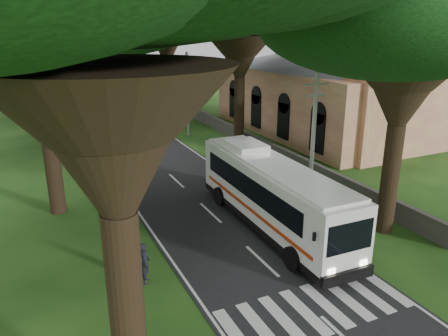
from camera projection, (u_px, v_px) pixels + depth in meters
The scene contains 17 objects.
ground at pixel (285, 283), 18.64m from camera, with size 140.00×140.00×0.00m, color #1A3F12.
road at pixel (137, 144), 40.08m from camera, with size 8.00×120.00×0.04m, color black.
crosswalk at pixel (313, 310), 16.92m from camera, with size 8.00×3.00×0.01m, color silver.
property_wall at pixel (229, 130), 42.68m from camera, with size 0.35×50.00×1.20m, color #383533.
church at pixel (322, 83), 42.79m from camera, with size 14.00×24.00×11.60m.
pole_near at pixel (313, 142), 24.69m from camera, with size 1.60×0.24×8.00m.
pole_mid at pixel (188, 93), 41.84m from camera, with size 1.60×0.24×8.00m.
pole_far at pixel (135, 72), 59.00m from camera, with size 1.60×0.24×8.00m.
tree_l_mida at pixel (31, 0), 22.00m from camera, with size 16.40×16.40×15.22m.
tree_l_midb at pixel (29, 17), 37.84m from camera, with size 14.00×14.00×14.14m.
tree_l_far at pixel (12, 11), 52.59m from camera, with size 16.14×16.14×15.45m.
tree_r_midb at pixel (165, 5), 50.29m from camera, with size 15.14×15.14×15.88m.
tree_r_far at pixel (135, 17), 66.49m from camera, with size 13.64×13.64×14.49m.
coach_bus at pixel (272, 193), 23.17m from camera, with size 3.12×12.53×3.68m.
distant_car_a at pixel (99, 122), 45.76m from camera, with size 1.60×3.97×1.35m, color #9A9A9E.
distant_car_c at pixel (87, 88), 68.90m from camera, with size 2.02×4.98×1.44m, color maroon.
pedestrian at pixel (145, 263), 18.44m from camera, with size 0.67×0.44×1.85m, color black.
Camera 1 is at (-9.25, -13.46, 10.59)m, focal length 35.00 mm.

